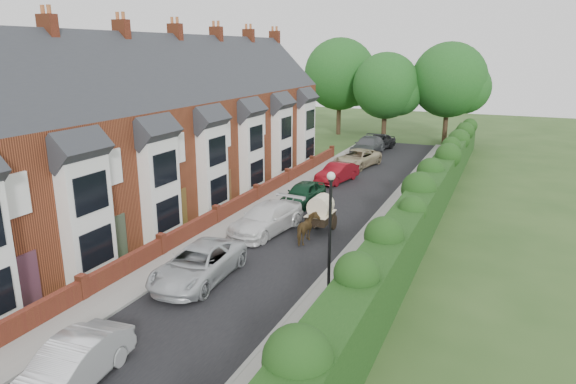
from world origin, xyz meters
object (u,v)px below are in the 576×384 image
at_px(car_black, 378,142).
at_px(car_red, 337,173).
at_px(car_silver_a, 71,366).
at_px(car_green, 303,193).
at_px(car_beige, 357,158).
at_px(car_white, 266,219).
at_px(horse, 308,229).
at_px(lamppost, 330,220).
at_px(car_silver_b, 198,264).
at_px(horse_cart, 321,211).
at_px(car_grey, 368,146).

bearing_deg(car_black, car_red, -73.98).
distance_m(car_silver_a, car_green, 19.77).
distance_m(car_red, car_beige, 5.51).
bearing_deg(car_white, horse, -4.28).
distance_m(car_silver_a, car_red, 26.01).
height_order(car_white, car_beige, car_white).
bearing_deg(car_black, lamppost, -64.75).
bearing_deg(car_silver_b, horse, 63.22).
bearing_deg(horse_cart, car_silver_b, -108.69).
relative_size(lamppost, car_green, 1.23).
relative_size(car_grey, horse, 3.13).
bearing_deg(horse_cart, car_beige, 99.28).
relative_size(car_green, car_beige, 0.80).
bearing_deg(car_beige, car_silver_a, -76.97).
height_order(car_silver_a, car_white, car_white).
relative_size(car_silver_a, car_grey, 0.78).
relative_size(lamppost, car_black, 1.12).
distance_m(lamppost, car_silver_b, 6.22).
bearing_deg(car_silver_b, car_black, 87.65).
height_order(car_silver_b, horse_cart, horse_cart).
height_order(car_grey, horse_cart, horse_cart).
bearing_deg(car_grey, car_silver_b, -86.76).
bearing_deg(car_beige, car_grey, 107.82).
distance_m(car_beige, horse_cart, 16.28).
bearing_deg(car_beige, car_white, -78.05).
xyz_separation_m(car_red, horse_cart, (2.55, -10.55, 0.46)).
height_order(car_silver_b, car_white, car_white).
xyz_separation_m(car_black, horse, (2.86, -26.10, -0.04)).
xyz_separation_m(car_silver_a, horse_cart, (2.01, 15.45, 0.45)).
bearing_deg(car_red, car_silver_b, -78.90).
distance_m(car_green, car_beige, 11.75).
height_order(car_beige, horse_cart, horse_cart).
bearing_deg(horse, car_beige, -83.31).
xyz_separation_m(car_silver_a, car_black, (-0.84, 39.65, 0.08)).
bearing_deg(car_silver_a, car_grey, 86.07).
bearing_deg(lamppost, car_black, 100.52).
xyz_separation_m(lamppost, car_beige, (-5.61, 23.30, -2.57)).
distance_m(car_silver_a, car_white, 14.16).
relative_size(car_green, horse, 2.37).
bearing_deg(car_beige, horse_cart, -68.80).
bearing_deg(car_red, car_green, -80.37).
xyz_separation_m(car_white, car_beige, (-0.01, 17.36, -0.04)).
height_order(car_red, car_grey, car_grey).
height_order(car_silver_b, car_black, car_black).
bearing_deg(car_white, car_grey, 100.05).
relative_size(car_silver_a, car_black, 0.93).
relative_size(car_red, car_grey, 0.78).
distance_m(car_silver_b, car_grey, 29.60).
distance_m(car_silver_a, car_black, 39.66).
distance_m(car_silver_b, car_red, 18.39).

